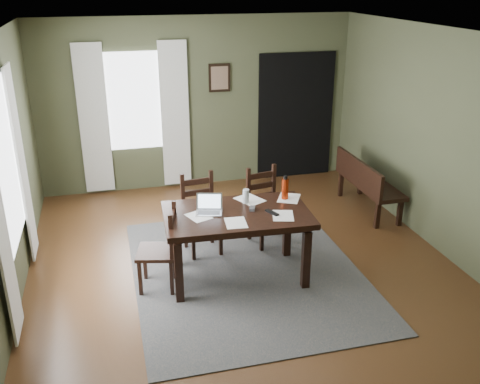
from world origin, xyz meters
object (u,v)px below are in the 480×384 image
object	(u,v)px
chair_end	(162,250)
water_bottle	(285,188)
dining_table	(237,221)
bench	(366,180)
chair_back_left	(201,215)
laptop	(209,207)
chair_back_right	(266,207)

from	to	relation	value
chair_end	water_bottle	bearing A→B (deg)	113.30
dining_table	bench	bearing A→B (deg)	33.96
chair_back_left	water_bottle	bearing A→B (deg)	-35.74
chair_back_left	laptop	xyz separation A→B (m)	(-0.02, -0.65, 0.38)
water_bottle	laptop	bearing A→B (deg)	-171.12
dining_table	chair_back_left	bearing A→B (deg)	113.17
laptop	water_bottle	distance (m)	0.95
chair_back_right	water_bottle	world-z (taller)	water_bottle
chair_end	laptop	world-z (taller)	laptop
chair_back_left	chair_back_right	xyz separation A→B (m)	(0.85, 0.03, -0.00)
chair_end	water_bottle	distance (m)	1.59
dining_table	chair_back_right	xyz separation A→B (m)	(0.58, 0.78, -0.23)
dining_table	laptop	world-z (taller)	laptop
chair_end	chair_back_left	xyz separation A→B (m)	(0.58, 0.76, 0.01)
chair_end	water_bottle	xyz separation A→B (m)	(1.49, 0.25, 0.47)
laptop	water_bottle	xyz separation A→B (m)	(0.93, 0.15, 0.08)
dining_table	bench	xyz separation A→B (m)	(2.28, 1.37, -0.24)
water_bottle	chair_back_right	bearing A→B (deg)	96.44
chair_back_left	laptop	bearing A→B (deg)	-98.34
chair_end	laptop	bearing A→B (deg)	114.48
chair_back_left	chair_back_right	bearing A→B (deg)	-4.51
dining_table	chair_back_right	bearing A→B (deg)	56.46
dining_table	bench	distance (m)	2.67
bench	water_bottle	world-z (taller)	water_bottle
dining_table	chair_end	distance (m)	0.89
bench	water_bottle	size ratio (longest dim) A/B	4.95
chair_back_left	water_bottle	world-z (taller)	water_bottle
chair_end	bench	bearing A→B (deg)	127.49
chair_back_right	bench	bearing A→B (deg)	8.00
chair_end	chair_back_left	distance (m)	0.96
laptop	chair_end	bearing A→B (deg)	-154.14
chair_back_right	bench	distance (m)	1.80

